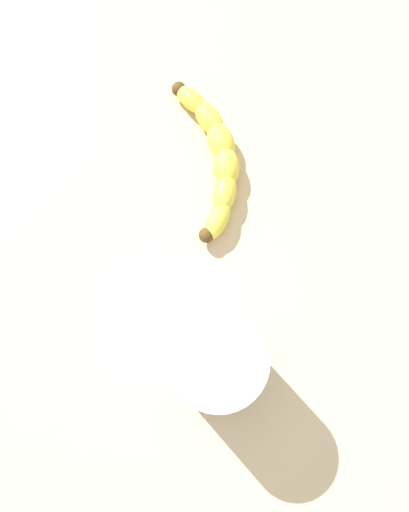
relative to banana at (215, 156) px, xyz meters
The scene contains 3 objects.
wooden_tabletop 13.86cm from the banana, 158.83° to the right, with size 120.00×120.00×3.00cm, color beige.
banana is the anchor object (origin of this frame).
smoothie_glass 24.57cm from the banana, 144.32° to the right, with size 9.11×9.11×11.37cm.
Camera 1 is at (-9.98, -9.85, 59.96)cm, focal length 36.06 mm.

